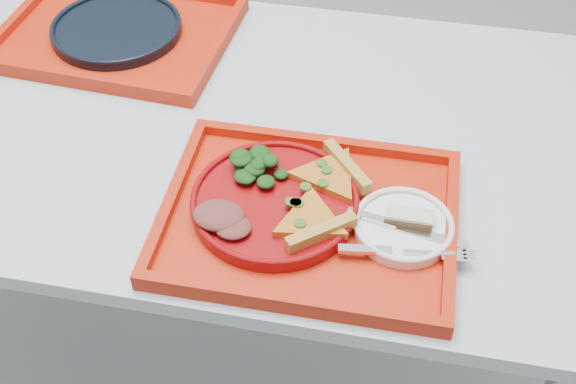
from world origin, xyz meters
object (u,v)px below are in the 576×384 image
(tray_main, at_px, (308,220))
(dinner_plate, at_px, (275,204))
(navy_plate, at_px, (117,30))
(dessert_bar, at_px, (409,218))
(tray_far, at_px, (118,36))

(tray_main, xyz_separation_m, dinner_plate, (-0.05, 0.01, 0.02))
(navy_plate, bearing_deg, dessert_bar, -33.78)
(tray_main, relative_size, dinner_plate, 1.73)
(tray_main, height_order, tray_far, same)
(navy_plate, distance_m, dessert_bar, 0.74)
(dessert_bar, bearing_deg, dinner_plate, 179.66)
(navy_plate, bearing_deg, tray_far, 0.00)
(tray_main, distance_m, dinner_plate, 0.06)
(dinner_plate, xyz_separation_m, dessert_bar, (0.21, -0.00, 0.02))
(tray_far, relative_size, dinner_plate, 1.73)
(tray_main, height_order, dessert_bar, dessert_bar)
(tray_main, distance_m, navy_plate, 0.63)
(tray_far, distance_m, dinner_plate, 0.58)
(tray_far, height_order, navy_plate, navy_plate)
(tray_far, bearing_deg, tray_main, -38.29)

